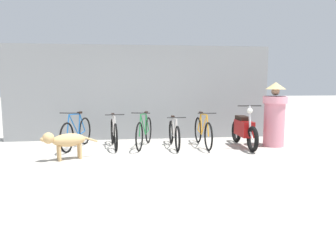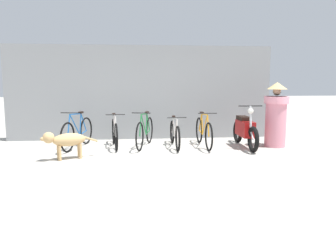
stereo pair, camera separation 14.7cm
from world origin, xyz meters
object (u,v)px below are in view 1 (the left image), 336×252
bicycle_0 (76,133)px  person_in_robes (274,114)px  bicycle_4 (203,132)px  bicycle_2 (144,132)px  bicycle_3 (174,134)px  stray_dog (65,140)px  bicycle_1 (114,133)px  motorcycle (244,130)px

bicycle_0 → person_in_robes: (4.98, -0.32, 0.44)m
bicycle_4 → bicycle_2: bearing=-96.6°
bicycle_2 → bicycle_4: 1.49m
bicycle_4 → person_in_robes: person_in_robes is taller
bicycle_3 → stray_dog: (-2.47, -1.07, 0.09)m
bicycle_1 → motorcycle: motorcycle is taller
bicycle_0 → bicycle_4: bearing=102.4°
bicycle_2 → person_in_robes: (3.31, -0.30, 0.44)m
bicycle_0 → stray_dog: size_ratio=1.51×
bicycle_0 → motorcycle: motorcycle is taller
bicycle_2 → stray_dog: bicycle_2 is taller
bicycle_4 → motorcycle: 1.04m
bicycle_1 → person_in_robes: bearing=78.2°
bicycle_4 → person_in_robes: (1.82, -0.16, 0.45)m
bicycle_1 → motorcycle: (3.26, -0.35, 0.08)m
bicycle_0 → motorcycle: (4.18, -0.35, 0.05)m
bicycle_3 → person_in_robes: person_in_robes is taller
bicycle_1 → person_in_robes: (4.07, -0.33, 0.46)m
bicycle_0 → bicycle_3: (2.42, -0.16, -0.05)m
bicycle_0 → bicycle_4: 3.17m
bicycle_0 → bicycle_4: (3.16, -0.17, -0.01)m
motorcycle → person_in_robes: bearing=92.6°
bicycle_1 → person_in_robes: person_in_robes is taller
person_in_robes → bicycle_1: bearing=-16.4°
bicycle_0 → person_in_robes: size_ratio=1.05×
motorcycle → bicycle_1: bearing=-95.3°
motorcycle → bicycle_2: bearing=-96.4°
bicycle_1 → person_in_robes: size_ratio=1.00×
bicycle_0 → stray_dog: bearing=13.4°
bicycle_4 → motorcycle: size_ratio=0.96×
bicycle_4 → stray_dog: 3.38m
bicycle_2 → bicycle_3: bearing=94.8°
bicycle_3 → bicycle_0: bearing=-94.4°
bicycle_0 → stray_dog: (-0.04, -1.24, 0.04)m
bicycle_4 → motorcycle: motorcycle is taller
bicycle_1 → bicycle_4: 2.25m
bicycle_0 → bicycle_1: 0.92m
bicycle_2 → bicycle_4: (1.49, -0.14, -0.01)m
bicycle_4 → stray_dog: bearing=-72.7°
motorcycle → stray_dog: size_ratio=1.62×
bicycle_4 → stray_dog: size_ratio=1.56×
bicycle_0 → bicycle_3: bearing=101.6°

